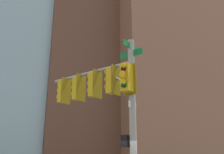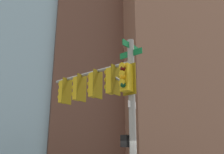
{
  "view_description": "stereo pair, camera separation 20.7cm",
  "coord_description": "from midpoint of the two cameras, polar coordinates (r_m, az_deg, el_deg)",
  "views": [
    {
      "loc": [
        -4.67,
        -8.17,
        1.89
      ],
      "look_at": [
        -0.73,
        0.52,
        4.95
      ],
      "focal_mm": 41.45,
      "sensor_mm": 36.0,
      "label": 1
    },
    {
      "loc": [
        -4.48,
        -8.25,
        1.89
      ],
      "look_at": [
        -0.73,
        0.52,
        4.95
      ],
      "focal_mm": 41.45,
      "sensor_mm": 36.0,
      "label": 2
    }
  ],
  "objects": [
    {
      "name": "signal_pole_assembly",
      "position": [
        10.03,
        -2.41,
        -3.9
      ],
      "size": [
        2.52,
        4.14,
        6.25
      ],
      "rotation": [
        0.0,
        0.0,
        2.07
      ],
      "color": "gray",
      "rests_on": "ground_plane"
    },
    {
      "name": "building_brick_nearside",
      "position": [
        51.81,
        8.87,
        12.65
      ],
      "size": [
        20.34,
        19.65,
        55.89
      ],
      "primitive_type": "cube",
      "color": "#845B47",
      "rests_on": "ground_plane"
    },
    {
      "name": "building_brick_midblock",
      "position": [
        45.65,
        -2.93,
        1.59
      ],
      "size": [
        20.52,
        18.7,
        34.02
      ],
      "primitive_type": "cube",
      "color": "brown",
      "rests_on": "ground_plane"
    }
  ]
}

